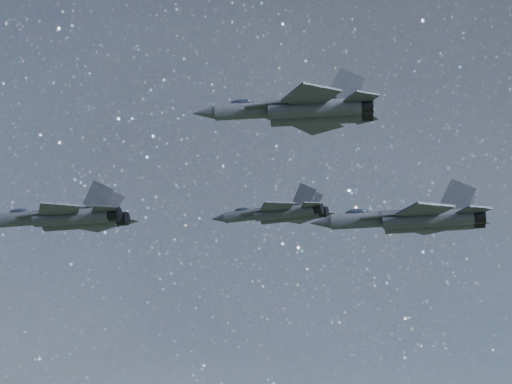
# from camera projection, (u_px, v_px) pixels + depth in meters

# --- Properties ---
(jet_lead) EXTENTS (17.32, 12.24, 4.39)m
(jet_lead) POSITION_uv_depth(u_px,v_px,m) (65.00, 218.00, 80.30)
(jet_lead) COLOR #2D3039
(jet_left) EXTENTS (16.03, 10.97, 4.02)m
(jet_left) POSITION_uv_depth(u_px,v_px,m) (278.00, 213.00, 95.21)
(jet_left) COLOR #2D3039
(jet_right) EXTENTS (15.83, 11.16, 4.01)m
(jet_right) POSITION_uv_depth(u_px,v_px,m) (300.00, 110.00, 64.71)
(jet_right) COLOR #2D3039
(jet_slot) EXTENTS (19.76, 14.02, 5.02)m
(jet_slot) POSITION_uv_depth(u_px,v_px,m) (413.00, 219.00, 84.80)
(jet_slot) COLOR #2D3039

